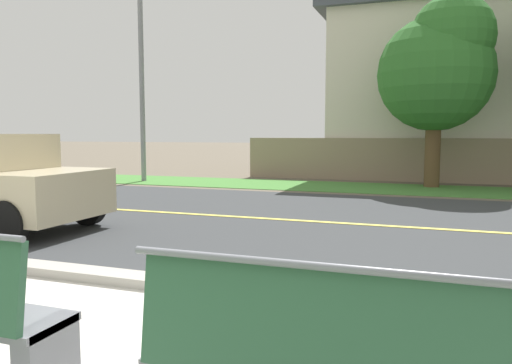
{
  "coord_description": "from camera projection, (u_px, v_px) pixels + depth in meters",
  "views": [
    {
      "loc": [
        1.65,
        -1.83,
        1.54
      ],
      "look_at": [
        -0.19,
        3.35,
        1.0
      ],
      "focal_mm": 34.32,
      "sensor_mm": 36.0,
      "label": 1
    }
  ],
  "objects": [
    {
      "name": "far_verge_grass",
      "position": [
        367.0,
        188.0,
        13.95
      ],
      "size": [
        48.0,
        2.8,
        0.02
      ],
      "primitive_type": "cube",
      "color": "#478438",
      "rests_on": "ground_plane"
    },
    {
      "name": "ground_plane",
      "position": [
        341.0,
        210.0,
        9.92
      ],
      "size": [
        140.0,
        140.0,
        0.0
      ],
      "primitive_type": "plane",
      "color": "#665B4C"
    },
    {
      "name": "street_asphalt",
      "position": [
        326.0,
        222.0,
        8.51
      ],
      "size": [
        52.0,
        8.0,
        0.01
      ],
      "primitive_type": "cube",
      "color": "#383A3D",
      "rests_on": "ground_plane"
    },
    {
      "name": "curb_edge",
      "position": [
        239.0,
        292.0,
        4.62
      ],
      "size": [
        44.0,
        0.3,
        0.11
      ],
      "primitive_type": "cube",
      "color": "#ADA89E",
      "rests_on": "ground_plane"
    },
    {
      "name": "shade_tree_far_left",
      "position": [
        439.0,
        65.0,
        13.73
      ],
      "size": [
        3.23,
        3.23,
        5.34
      ],
      "color": "brown",
      "rests_on": "ground_plane"
    },
    {
      "name": "road_centre_line",
      "position": [
        326.0,
        222.0,
        8.51
      ],
      "size": [
        48.0,
        0.14,
        0.01
      ],
      "primitive_type": "cube",
      "color": "#E0CC4C",
      "rests_on": "ground_plane"
    },
    {
      "name": "house_across_street",
      "position": [
        482.0,
        88.0,
        17.79
      ],
      "size": [
        11.08,
        6.91,
        6.34
      ],
      "color": "beige",
      "rests_on": "ground_plane"
    },
    {
      "name": "garden_wall",
      "position": [
        445.0,
        161.0,
        15.46
      ],
      "size": [
        13.0,
        0.36,
        1.4
      ],
      "primitive_type": "cube",
      "color": "gray",
      "rests_on": "ground_plane"
    },
    {
      "name": "streetlamp",
      "position": [
        145.0,
        61.0,
        15.75
      ],
      "size": [
        0.24,
        2.1,
        6.74
      ],
      "color": "gray",
      "rests_on": "ground_plane"
    }
  ]
}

